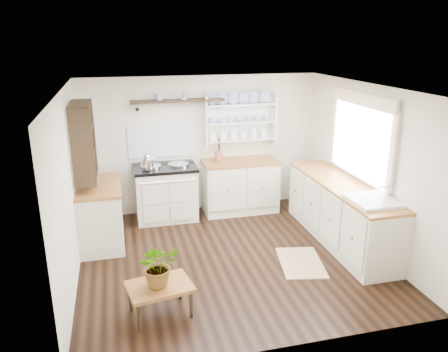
% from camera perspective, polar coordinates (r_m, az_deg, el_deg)
% --- Properties ---
extents(floor, '(4.00, 3.80, 0.01)m').
position_cam_1_polar(floor, '(6.13, 0.78, -10.52)').
color(floor, black).
rests_on(floor, ground).
extents(wall_back, '(4.00, 0.02, 2.30)m').
position_cam_1_polar(wall_back, '(7.46, -2.94, 4.17)').
color(wall_back, silver).
rests_on(wall_back, ground).
extents(wall_right, '(0.02, 3.80, 2.30)m').
position_cam_1_polar(wall_right, '(6.46, 18.23, 1.10)').
color(wall_right, silver).
rests_on(wall_right, ground).
extents(wall_left, '(0.02, 3.80, 2.30)m').
position_cam_1_polar(wall_left, '(5.53, -19.63, -1.82)').
color(wall_left, silver).
rests_on(wall_left, ground).
extents(ceiling, '(4.00, 3.80, 0.01)m').
position_cam_1_polar(ceiling, '(5.43, 0.88, 11.36)').
color(ceiling, white).
rests_on(ceiling, wall_back).
extents(window, '(0.08, 1.55, 1.22)m').
position_cam_1_polar(window, '(6.46, 17.51, 4.97)').
color(window, white).
rests_on(window, wall_right).
extents(aga_cooker, '(1.01, 0.70, 0.93)m').
position_cam_1_polar(aga_cooker, '(7.25, -7.59, -2.09)').
color(aga_cooker, beige).
rests_on(aga_cooker, floor).
extents(back_cabinets, '(1.27, 0.63, 0.90)m').
position_cam_1_polar(back_cabinets, '(7.51, 2.09, -1.22)').
color(back_cabinets, beige).
rests_on(back_cabinets, floor).
extents(right_cabinets, '(0.62, 2.43, 0.90)m').
position_cam_1_polar(right_cabinets, '(6.62, 14.99, -4.55)').
color(right_cabinets, beige).
rests_on(right_cabinets, floor).
extents(belfast_sink, '(0.55, 0.60, 0.45)m').
position_cam_1_polar(belfast_sink, '(5.90, 18.72, -4.13)').
color(belfast_sink, white).
rests_on(belfast_sink, right_cabinets).
extents(left_cabinets, '(0.62, 1.13, 0.90)m').
position_cam_1_polar(left_cabinets, '(6.59, -15.78, -4.70)').
color(left_cabinets, beige).
rests_on(left_cabinets, floor).
extents(plate_rack, '(1.20, 0.22, 0.90)m').
position_cam_1_polar(plate_rack, '(7.49, 1.99, 7.41)').
color(plate_rack, white).
rests_on(plate_rack, wall_back).
extents(high_shelf, '(1.50, 0.29, 0.16)m').
position_cam_1_polar(high_shelf, '(7.13, -6.04, 9.67)').
color(high_shelf, black).
rests_on(high_shelf, wall_back).
extents(left_shelving, '(0.28, 0.80, 1.05)m').
position_cam_1_polar(left_shelving, '(6.28, -17.89, 4.44)').
color(left_shelving, black).
rests_on(left_shelving, wall_left).
extents(kettle, '(0.19, 0.19, 0.23)m').
position_cam_1_polar(kettle, '(6.93, -9.97, 1.96)').
color(kettle, silver).
rests_on(kettle, aga_cooker).
extents(utensil_crock, '(0.13, 0.13, 0.15)m').
position_cam_1_polar(utensil_crock, '(7.34, -0.68, 2.66)').
color(utensil_crock, '#A54B3C').
rests_on(utensil_crock, back_cabinets).
extents(center_table, '(0.75, 0.59, 0.37)m').
position_cam_1_polar(center_table, '(4.90, -8.39, -14.35)').
color(center_table, brown).
rests_on(center_table, floor).
extents(potted_plant, '(0.48, 0.43, 0.48)m').
position_cam_1_polar(potted_plant, '(4.75, -8.55, -11.42)').
color(potted_plant, '#3F7233').
rests_on(potted_plant, center_table).
extents(floor_rug, '(0.70, 0.94, 0.02)m').
position_cam_1_polar(floor_rug, '(6.07, 10.00, -11.06)').
color(floor_rug, '#927E55').
rests_on(floor_rug, floor).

